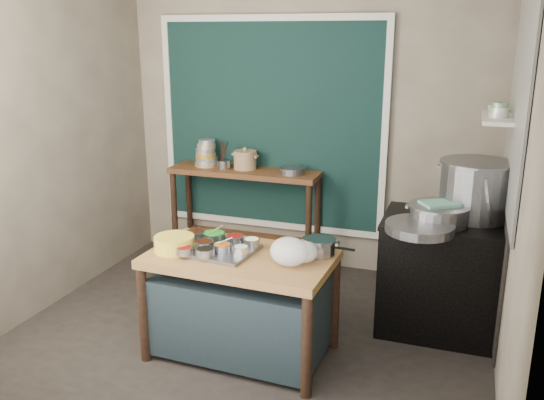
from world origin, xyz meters
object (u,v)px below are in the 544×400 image
(yellow_basin, at_px, (174,244))
(steamer, at_px, (439,214))
(saucepan, at_px, (320,247))
(utensil_cup, at_px, (224,164))
(prep_table, at_px, (241,305))
(back_counter, at_px, (245,217))
(stove_block, at_px, (443,277))
(stock_pot, at_px, (475,190))
(ceramic_crock, at_px, (245,161))
(condiment_tray, at_px, (214,249))

(yellow_basin, xyz_separation_m, steamer, (1.69, 0.80, 0.15))
(saucepan, distance_m, steamer, 0.92)
(utensil_cup, bearing_deg, yellow_basin, -78.07)
(prep_table, xyz_separation_m, saucepan, (0.51, 0.17, 0.43))
(back_counter, bearing_deg, stove_block, -21.02)
(stove_block, relative_size, stock_pot, 1.65)
(back_counter, distance_m, steamer, 2.09)
(yellow_basin, relative_size, steamer, 0.63)
(prep_table, height_order, saucepan, saucepan)
(stove_block, distance_m, stock_pot, 0.70)
(back_counter, distance_m, stock_pot, 2.25)
(stove_block, relative_size, ceramic_crock, 3.88)
(yellow_basin, height_order, saucepan, saucepan)
(back_counter, relative_size, yellow_basin, 5.23)
(condiment_tray, xyz_separation_m, ceramic_crock, (-0.40, 1.60, 0.27))
(yellow_basin, distance_m, ceramic_crock, 1.70)
(prep_table, relative_size, stove_block, 1.39)
(prep_table, height_order, back_counter, back_counter)
(utensil_cup, relative_size, stock_pot, 0.25)
(utensil_cup, distance_m, steamer, 2.20)
(condiment_tray, height_order, stock_pot, stock_pot)
(prep_table, xyz_separation_m, ceramic_crock, (-0.60, 1.60, 0.65))
(prep_table, relative_size, back_counter, 0.86)
(saucepan, distance_m, utensil_cup, 1.91)
(prep_table, bearing_deg, steamer, 32.23)
(condiment_tray, height_order, utensil_cup, utensil_cup)
(ceramic_crock, bearing_deg, condiment_tray, -75.82)
(yellow_basin, relative_size, saucepan, 1.29)
(yellow_basin, bearing_deg, condiment_tray, 18.68)
(stove_block, height_order, utensil_cup, utensil_cup)
(condiment_tray, height_order, steamer, steamer)
(condiment_tray, bearing_deg, back_counter, 104.31)
(saucepan, height_order, utensil_cup, utensil_cup)
(utensil_cup, height_order, stock_pot, stock_pot)
(back_counter, bearing_deg, prep_table, -69.21)
(back_counter, bearing_deg, ceramic_crock, 94.98)
(stove_block, bearing_deg, stock_pot, 33.20)
(ceramic_crock, bearing_deg, stove_block, -21.60)
(stock_pot, relative_size, steamer, 1.25)
(prep_table, xyz_separation_m, back_counter, (-0.60, 1.58, 0.10))
(condiment_tray, distance_m, utensil_cup, 1.68)
(yellow_basin, height_order, ceramic_crock, ceramic_crock)
(back_counter, xyz_separation_m, saucepan, (1.11, -1.41, 0.33))
(ceramic_crock, relative_size, stock_pot, 0.43)
(condiment_tray, xyz_separation_m, steamer, (1.44, 0.71, 0.19))
(stove_block, height_order, steamer, steamer)
(utensil_cup, distance_m, stock_pot, 2.35)
(stove_block, bearing_deg, saucepan, -139.31)
(prep_table, relative_size, ceramic_crock, 5.39)
(saucepan, height_order, stock_pot, stock_pot)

